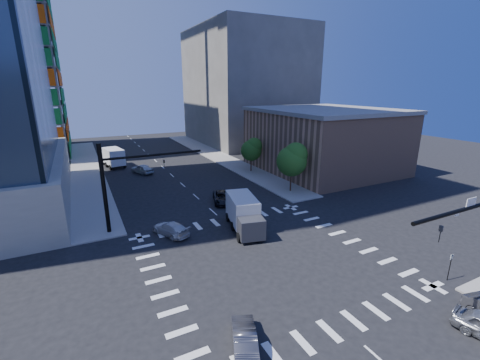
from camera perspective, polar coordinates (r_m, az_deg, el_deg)
ground at (r=28.48m, az=4.65°, el=-13.75°), size 160.00×160.00×0.00m
road_markings at (r=28.48m, az=4.65°, el=-13.75°), size 20.00×20.00×0.01m
sidewalk_ne at (r=67.54m, az=-4.00°, el=4.24°), size 5.00×60.00×0.15m
sidewalk_nw at (r=62.51m, az=-25.60°, el=1.64°), size 5.00×60.00×0.15m
commercial_building at (r=58.04m, az=14.67°, el=7.00°), size 20.50×22.50×10.60m
bg_building_ne at (r=85.81m, az=1.01°, el=16.23°), size 24.00×30.00×28.00m
signal_mast_nw at (r=33.68m, az=-20.65°, el=0.21°), size 10.20×0.40×9.00m
tree_south at (r=44.30m, az=9.39°, el=3.68°), size 4.16×4.16×6.82m
tree_north at (r=54.50m, az=2.17°, el=5.52°), size 3.54×3.52×5.78m
no_parking_sign at (r=29.56m, az=33.31°, el=-12.40°), size 0.30×0.06×2.20m
car_nb_far at (r=40.85m, az=-3.15°, el=-3.09°), size 3.57×5.21×1.32m
car_sb_near at (r=32.94m, az=-12.21°, el=-8.45°), size 3.44×4.77×1.28m
car_sb_mid at (r=56.64m, az=-16.99°, el=1.90°), size 3.54×4.97×1.57m
car_sb_cross at (r=20.19m, az=0.77°, el=-26.18°), size 2.66×4.00×1.25m
box_truck_near at (r=32.81m, az=0.86°, el=-6.58°), size 4.03×6.77×3.32m
box_truck_far at (r=63.59m, az=-21.73°, el=3.65°), size 3.83×6.85×3.39m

